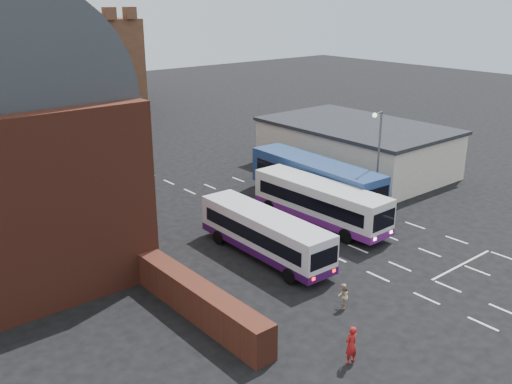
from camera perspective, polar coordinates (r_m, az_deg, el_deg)
ground at (r=33.73m, az=11.03°, el=-7.82°), size 180.00×180.00×0.00m
forecourt_wall at (r=28.44m, az=-5.60°, el=-10.88°), size 1.20×10.00×1.80m
cream_building at (r=52.27m, az=9.91°, el=4.49°), size 10.40×16.40×4.25m
castle_keep at (r=90.13m, az=-20.74°, el=12.11°), size 22.00×22.00×12.00m
bus_white_outbound at (r=34.31m, az=0.86°, el=-3.98°), size 2.70×10.10×2.74m
bus_white_inbound at (r=39.45m, az=6.41°, el=-0.80°), size 2.94×10.79×2.92m
bus_blue at (r=43.45m, az=5.93°, el=1.40°), size 3.41×12.18×3.29m
bus_red_double at (r=58.26m, az=-16.53°, el=5.84°), size 3.01×11.79×4.71m
street_lamp at (r=42.03m, az=12.07°, el=4.04°), size 1.46×0.60×7.39m
pedestrian_red at (r=25.57m, az=9.48°, el=-14.85°), size 0.68×0.47×1.79m
pedestrian_beige at (r=29.58m, az=8.69°, el=-10.26°), size 0.83×0.79×1.35m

